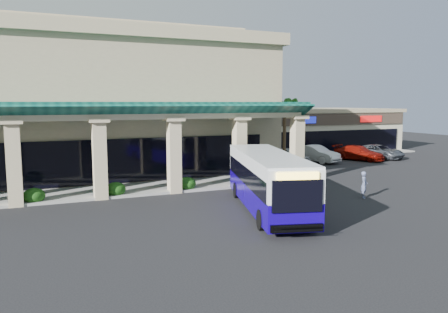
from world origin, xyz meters
name	(u,v)px	position (x,y,z in m)	size (l,w,h in m)	color
ground	(256,206)	(0.00, 0.00, 0.00)	(110.00, 110.00, 0.00)	black
main_building	(73,102)	(-8.00, 16.00, 5.67)	(30.80, 14.80, 11.35)	tan
arcade	(87,149)	(-8.00, 6.80, 2.85)	(30.00, 6.20, 5.70)	#0C493F
strip_mall	(295,129)	(18.00, 24.00, 2.45)	(22.50, 12.50, 4.90)	beige
palm_0	(284,130)	(8.50, 11.00, 3.30)	(2.40, 2.40, 6.60)	#1D5416
palm_1	(277,132)	(9.50, 14.00, 2.90)	(2.40, 2.40, 5.80)	#1D5416
broadleaf_tree	(234,135)	(7.50, 19.00, 2.41)	(2.60, 2.60, 4.81)	#153F0E
transit_bus	(267,182)	(0.16, -1.00, 1.50)	(2.50, 10.73, 3.00)	#120086
pedestrian	(364,185)	(6.84, -0.76, 0.80)	(0.58, 0.38, 1.60)	slate
car_silver	(289,155)	(10.80, 13.81, 0.74)	(1.75, 4.36, 1.48)	silver
car_white	(315,154)	(13.44, 13.47, 0.80)	(1.70, 4.87, 1.60)	silver
car_red	(359,153)	(18.18, 12.90, 0.72)	(2.02, 4.97, 1.44)	maroon
car_gray	(379,152)	(21.00, 13.17, 0.70)	(2.32, 5.04, 1.40)	#464B53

